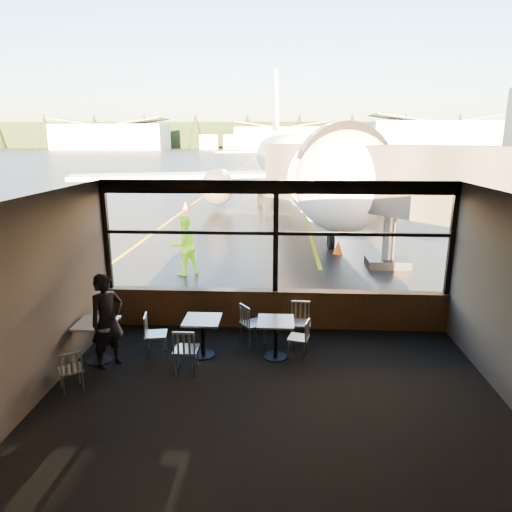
# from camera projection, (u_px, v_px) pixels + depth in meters

# --- Properties ---
(ground_plane) EXTENTS (520.00, 520.00, 0.00)m
(ground_plane) POSITION_uv_depth(u_px,v_px,m) (281.00, 155.00, 127.00)
(ground_plane) COLOR black
(ground_plane) RESTS_ON ground
(carpet_floor) EXTENTS (8.00, 6.00, 0.01)m
(carpet_floor) POSITION_uv_depth(u_px,v_px,m) (272.00, 394.00, 8.06)
(carpet_floor) COLOR black
(carpet_floor) RESTS_ON ground
(ceiling) EXTENTS (8.00, 6.00, 0.04)m
(ceiling) POSITION_uv_depth(u_px,v_px,m) (274.00, 197.00, 7.19)
(ceiling) COLOR #38332D
(ceiling) RESTS_ON ground
(wall_left) EXTENTS (0.04, 6.00, 3.50)m
(wall_left) POSITION_uv_depth(u_px,v_px,m) (41.00, 297.00, 7.84)
(wall_left) COLOR #514741
(wall_left) RESTS_ON ground
(wall_back) EXTENTS (8.00, 0.04, 3.50)m
(wall_back) POSITION_uv_depth(u_px,v_px,m) (268.00, 401.00, 4.73)
(wall_back) COLOR #514741
(wall_back) RESTS_ON ground
(window_sill) EXTENTS (8.00, 0.28, 0.90)m
(window_sill) POSITION_uv_depth(u_px,v_px,m) (275.00, 309.00, 10.86)
(window_sill) COLOR #4D3017
(window_sill) RESTS_ON ground
(window_header) EXTENTS (8.00, 0.18, 0.30)m
(window_header) POSITION_uv_depth(u_px,v_px,m) (276.00, 187.00, 10.13)
(window_header) COLOR black
(window_header) RESTS_ON ground
(mullion_left) EXTENTS (0.12, 0.12, 2.60)m
(mullion_left) POSITION_uv_depth(u_px,v_px,m) (107.00, 236.00, 10.63)
(mullion_left) COLOR black
(mullion_left) RESTS_ON ground
(mullion_centre) EXTENTS (0.12, 0.12, 2.60)m
(mullion_centre) POSITION_uv_depth(u_px,v_px,m) (276.00, 238.00, 10.42)
(mullion_centre) COLOR black
(mullion_centre) RESTS_ON ground
(mullion_right) EXTENTS (0.12, 0.12, 2.60)m
(mullion_right) POSITION_uv_depth(u_px,v_px,m) (452.00, 240.00, 10.21)
(mullion_right) COLOR black
(mullion_right) RESTS_ON ground
(window_transom) EXTENTS (8.00, 0.10, 0.08)m
(window_transom) POSITION_uv_depth(u_px,v_px,m) (276.00, 233.00, 10.39)
(window_transom) COLOR black
(window_transom) RESTS_ON ground
(airliner) EXTENTS (32.34, 37.49, 10.59)m
(airliner) POSITION_uv_depth(u_px,v_px,m) (296.00, 124.00, 28.77)
(airliner) COLOR silver
(airliner) RESTS_ON ground_plane
(jet_bridge) EXTENTS (8.65, 10.57, 4.61)m
(jet_bridge) POSITION_uv_depth(u_px,v_px,m) (384.00, 202.00, 15.52)
(jet_bridge) COLOR #2B2B2E
(jet_bridge) RESTS_ON ground_plane
(cafe_table_near) EXTENTS (0.74, 0.74, 0.81)m
(cafe_table_near) POSITION_uv_depth(u_px,v_px,m) (275.00, 339.00, 9.35)
(cafe_table_near) COLOR gray
(cafe_table_near) RESTS_ON carpet_floor
(cafe_table_mid) EXTENTS (0.74, 0.74, 0.81)m
(cafe_table_mid) POSITION_uv_depth(u_px,v_px,m) (203.00, 337.00, 9.43)
(cafe_table_mid) COLOR #9F9992
(cafe_table_mid) RESTS_ON carpet_floor
(cafe_table_left) EXTENTS (0.77, 0.77, 0.85)m
(cafe_table_left) POSITION_uv_depth(u_px,v_px,m) (98.00, 342.00, 9.19)
(cafe_table_left) COLOR #A9A29B
(cafe_table_left) RESTS_ON carpet_floor
(chair_near_e) EXTENTS (0.55, 0.55, 0.82)m
(chair_near_e) POSITION_uv_depth(u_px,v_px,m) (299.00, 338.00, 9.38)
(chair_near_e) COLOR #B2ACA1
(chair_near_e) RESTS_ON carpet_floor
(chair_near_w) EXTENTS (0.72, 0.72, 0.95)m
(chair_near_w) POSITION_uv_depth(u_px,v_px,m) (253.00, 324.00, 9.94)
(chair_near_w) COLOR #AFA99E
(chair_near_w) RESTS_ON carpet_floor
(chair_near_n) EXTENTS (0.53, 0.53, 0.93)m
(chair_near_n) POSITION_uv_depth(u_px,v_px,m) (300.00, 324.00, 9.99)
(chair_near_n) COLOR #B9B3A7
(chair_near_n) RESTS_ON carpet_floor
(chair_mid_s) EXTENTS (0.52, 0.52, 0.95)m
(chair_mid_s) POSITION_uv_depth(u_px,v_px,m) (186.00, 350.00, 8.72)
(chair_mid_s) COLOR #AFAB9E
(chair_mid_s) RESTS_ON carpet_floor
(chair_mid_w) EXTENTS (0.57, 0.57, 0.91)m
(chair_mid_w) POSITION_uv_depth(u_px,v_px,m) (156.00, 335.00, 9.44)
(chair_mid_w) COLOR beige
(chair_mid_w) RESTS_ON carpet_floor
(chair_left_s) EXTENTS (0.62, 0.62, 0.82)m
(chair_left_s) POSITION_uv_depth(u_px,v_px,m) (71.00, 370.00, 8.09)
(chair_left_s) COLOR beige
(chair_left_s) RESTS_ON carpet_floor
(passenger) EXTENTS (0.79, 0.82, 1.89)m
(passenger) POSITION_uv_depth(u_px,v_px,m) (107.00, 321.00, 8.88)
(passenger) COLOR black
(passenger) RESTS_ON carpet_floor
(ground_crew) EXTENTS (1.21, 1.16, 1.97)m
(ground_crew) POSITION_uv_depth(u_px,v_px,m) (184.00, 246.00, 14.99)
(ground_crew) COLOR #BFF219
(ground_crew) RESTS_ON ground_plane
(cone_nose) EXTENTS (0.38, 0.38, 0.53)m
(cone_nose) POSITION_uv_depth(u_px,v_px,m) (338.00, 247.00, 17.89)
(cone_nose) COLOR #E14D07
(cone_nose) RESTS_ON ground_plane
(cone_wing) EXTENTS (0.37, 0.37, 0.51)m
(cone_wing) POSITION_uv_depth(u_px,v_px,m) (185.00, 205.00, 29.14)
(cone_wing) COLOR orange
(cone_wing) RESTS_ON ground_plane
(hangar_left) EXTENTS (45.00, 18.00, 11.00)m
(hangar_left) POSITION_uv_depth(u_px,v_px,m) (111.00, 136.00, 187.36)
(hangar_left) COLOR silver
(hangar_left) RESTS_ON ground_plane
(hangar_mid) EXTENTS (38.00, 15.00, 10.00)m
(hangar_mid) POSITION_uv_depth(u_px,v_px,m) (282.00, 137.00, 188.60)
(hangar_mid) COLOR silver
(hangar_mid) RESTS_ON ground_plane
(hangar_right) EXTENTS (50.00, 20.00, 12.00)m
(hangar_right) POSITION_uv_depth(u_px,v_px,m) (435.00, 134.00, 178.39)
(hangar_right) COLOR silver
(hangar_right) RESTS_ON ground_plane
(fuel_tank_a) EXTENTS (8.00, 8.00, 6.00)m
(fuel_tank_a) POSITION_uv_depth(u_px,v_px,m) (209.00, 142.00, 187.79)
(fuel_tank_a) COLOR silver
(fuel_tank_a) RESTS_ON ground_plane
(fuel_tank_b) EXTENTS (8.00, 8.00, 6.00)m
(fuel_tank_b) POSITION_uv_depth(u_px,v_px,m) (233.00, 142.00, 187.26)
(fuel_tank_b) COLOR silver
(fuel_tank_b) RESTS_ON ground_plane
(fuel_tank_c) EXTENTS (8.00, 8.00, 6.00)m
(fuel_tank_c) POSITION_uv_depth(u_px,v_px,m) (257.00, 142.00, 186.73)
(fuel_tank_c) COLOR silver
(fuel_tank_c) RESTS_ON ground_plane
(treeline) EXTENTS (360.00, 3.00, 12.00)m
(treeline) POSITION_uv_depth(u_px,v_px,m) (282.00, 135.00, 212.52)
(treeline) COLOR black
(treeline) RESTS_ON ground_plane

